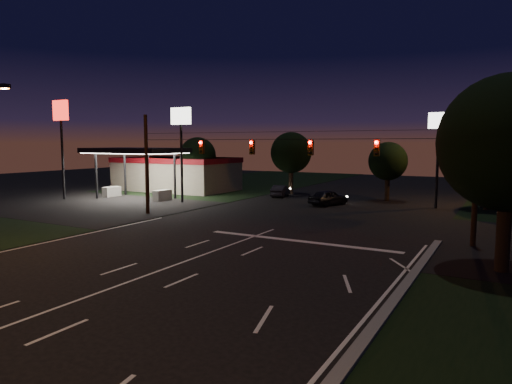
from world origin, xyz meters
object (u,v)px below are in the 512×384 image
Objects in this scene: tree_right_near at (509,145)px; car_oncoming_a at (328,197)px; car_oncoming_b at (280,191)px; utility_pole_right at (473,246)px.

tree_right_near reaches higher than car_oncoming_a.
tree_right_near is 2.34× the size of car_oncoming_b.
tree_right_near is 30.29m from car_oncoming_b.
utility_pole_right is at bearing 107.53° from tree_right_near.
car_oncoming_b is at bearing 135.70° from tree_right_near.
tree_right_near is at bearing 123.80° from car_oncoming_b.
utility_pole_right is at bearing 129.18° from car_oncoming_b.
car_oncoming_a is (-14.53, 16.97, -4.96)m from tree_right_near.
utility_pole_right reaches higher than car_oncoming_b.
tree_right_near is 22.88m from car_oncoming_a.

